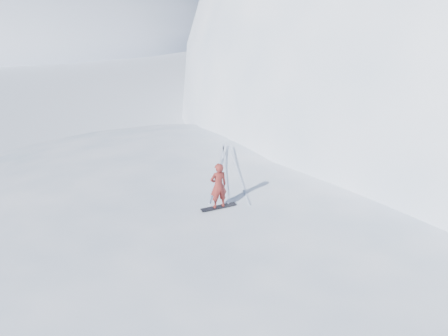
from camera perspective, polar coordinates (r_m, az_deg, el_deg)
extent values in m
plane|color=white|center=(15.56, 0.14, -16.27)|extent=(400.00, 400.00, 0.00)
ellipsoid|color=white|center=(17.81, 5.25, -10.43)|extent=(36.00, 28.00, 4.80)
ellipsoid|color=white|center=(34.06, 23.87, 4.97)|extent=(28.00, 24.00, 18.00)
ellipsoid|color=white|center=(129.11, -8.44, 19.68)|extent=(140.00, 90.00, 36.00)
ellipsoid|color=white|center=(15.29, -17.14, -18.49)|extent=(6.00, 5.40, 0.80)
ellipsoid|color=white|center=(20.74, -2.11, -4.88)|extent=(7.00, 6.30, 1.00)
ellipsoid|color=white|center=(19.19, 23.97, -9.90)|extent=(4.00, 3.60, 0.60)
cube|color=black|center=(15.70, -0.71, -5.11)|extent=(1.23, 0.95, 0.02)
imported|color=maroon|center=(15.29, -0.73, -2.32)|extent=(0.74, 0.68, 1.69)
cube|color=silver|center=(18.60, -0.80, -0.12)|extent=(0.65, 5.98, 0.04)
cube|color=silver|center=(18.54, 0.16, -0.20)|extent=(1.43, 5.85, 0.04)
cube|color=silver|center=(18.45, 1.86, -0.34)|extent=(1.86, 5.74, 0.04)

